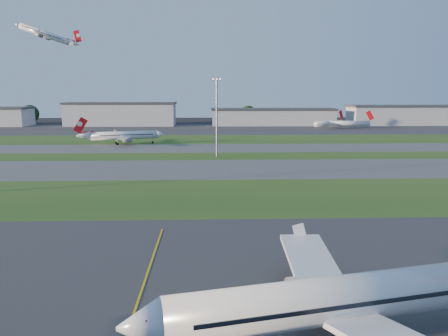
{
  "coord_description": "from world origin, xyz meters",
  "views": [
    {
      "loc": [
        12.22,
        -35.34,
        20.79
      ],
      "look_at": [
        15.12,
        45.33,
        7.0
      ],
      "focal_mm": 35.0,
      "sensor_mm": 36.0,
      "label": 1
    }
  ],
  "objects_px": {
    "mini_jet_near": "(329,123)",
    "airliner_taxiing": "(124,136)",
    "airliner_parked": "(351,299)",
    "mini_jet_far": "(348,123)",
    "light_mast_centre": "(217,112)"
  },
  "relations": [
    {
      "from": "mini_jet_near",
      "to": "airliner_taxiing",
      "type": "bearing_deg",
      "value": 175.91
    },
    {
      "from": "airliner_taxiing",
      "to": "mini_jet_near",
      "type": "height_order",
      "value": "airliner_taxiing"
    },
    {
      "from": "airliner_parked",
      "to": "mini_jet_far",
      "type": "xyz_separation_m",
      "value": [
        71.84,
        225.59,
        -0.84
      ]
    },
    {
      "from": "light_mast_centre",
      "to": "airliner_taxiing",
      "type": "bearing_deg",
      "value": 134.95
    },
    {
      "from": "airliner_parked",
      "to": "mini_jet_near",
      "type": "bearing_deg",
      "value": 62.22
    },
    {
      "from": "airliner_parked",
      "to": "airliner_taxiing",
      "type": "xyz_separation_m",
      "value": [
        -46.66,
        148.15,
        -0.47
      ]
    },
    {
      "from": "mini_jet_near",
      "to": "mini_jet_far",
      "type": "relative_size",
      "value": 0.8
    },
    {
      "from": "light_mast_centre",
      "to": "mini_jet_far",
      "type": "bearing_deg",
      "value": 55.03
    },
    {
      "from": "airliner_taxiing",
      "to": "light_mast_centre",
      "type": "bearing_deg",
      "value": 117.7
    },
    {
      "from": "airliner_taxiing",
      "to": "mini_jet_far",
      "type": "height_order",
      "value": "airliner_taxiing"
    },
    {
      "from": "mini_jet_near",
      "to": "mini_jet_far",
      "type": "bearing_deg",
      "value": -49.41
    },
    {
      "from": "mini_jet_near",
      "to": "light_mast_centre",
      "type": "bearing_deg",
      "value": -161.21
    },
    {
      "from": "airliner_parked",
      "to": "airliner_taxiing",
      "type": "relative_size",
      "value": 1.15
    },
    {
      "from": "mini_jet_far",
      "to": "light_mast_centre",
      "type": "distance_m",
      "value": 141.22
    },
    {
      "from": "airliner_parked",
      "to": "mini_jet_near",
      "type": "height_order",
      "value": "airliner_parked"
    }
  ]
}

